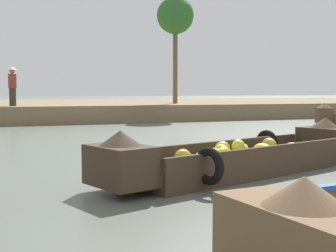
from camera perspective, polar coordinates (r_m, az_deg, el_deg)
The scene contains 5 objects.
ground_plane at distance 13.36m, azimuth -1.79°, elevation -1.54°, with size 300.00×300.00×0.00m, color #596056.
riverbank_strip at distance 29.54m, azimuth -12.43°, elevation 2.26°, with size 160.00×20.00×0.76m, color #7F6B4C.
banana_boat at distance 7.62m, azimuth 9.19°, elevation -3.70°, with size 5.45×2.61×0.85m.
palm_tree_near at distance 24.05m, azimuth 0.91°, elevation 13.39°, with size 1.89×1.89×5.44m.
vendor_person at distance 20.47m, azimuth -18.79°, elevation 4.97°, with size 0.44×0.44×1.66m.
Camera 1 is at (-4.35, -2.56, 1.34)m, focal length 49.02 mm.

